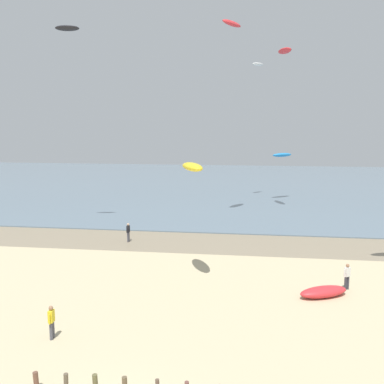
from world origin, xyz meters
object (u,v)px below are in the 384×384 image
object	(u,v)px
kite_aloft_6	(192,167)
kite_aloft_4	(282,155)
kite_aloft_5	(285,51)
kite_aloft_7	(258,64)
person_mid_beach	(52,321)
grounded_kite	(323,292)
person_by_waterline	(128,232)
kite_aloft_3	(67,28)
kite_aloft_0	(232,23)
person_nearest_camera	(347,276)

from	to	relation	value
kite_aloft_6	kite_aloft_4	bearing A→B (deg)	-35.87
kite_aloft_5	kite_aloft_7	bearing A→B (deg)	179.65
person_mid_beach	kite_aloft_6	world-z (taller)	kite_aloft_6
person_mid_beach	kite_aloft_4	size ratio (longest dim) A/B	0.53
grounded_kite	person_by_waterline	bearing A→B (deg)	-60.30
person_mid_beach	kite_aloft_3	size ratio (longest dim) A/B	0.76
person_mid_beach	kite_aloft_0	world-z (taller)	kite_aloft_0
person_mid_beach	kite_aloft_0	xyz separation A→B (m)	(7.38, 27.74, 19.77)
kite_aloft_6	person_mid_beach	bearing A→B (deg)	124.81
person_mid_beach	kite_aloft_7	size ratio (longest dim) A/B	0.80
person_nearest_camera	person_mid_beach	bearing A→B (deg)	-151.39
person_nearest_camera	kite_aloft_5	xyz separation A→B (m)	(-2.74, 23.10, 17.58)
kite_aloft_7	kite_aloft_5	bearing A→B (deg)	-123.44
kite_aloft_5	kite_aloft_7	world-z (taller)	kite_aloft_5
kite_aloft_7	kite_aloft_4	bearing A→B (deg)	-34.58
grounded_kite	kite_aloft_7	xyz separation A→B (m)	(-3.86, 33.22, 17.94)
person_by_waterline	kite_aloft_6	xyz separation A→B (m)	(7.01, -8.99, 6.83)
kite_aloft_3	kite_aloft_6	world-z (taller)	kite_aloft_3
kite_aloft_0	kite_aloft_7	bearing A→B (deg)	16.88
person_mid_beach	kite_aloft_5	distance (m)	38.56
kite_aloft_0	kite_aloft_4	world-z (taller)	kite_aloft_0
person_nearest_camera	kite_aloft_5	distance (m)	29.16
kite_aloft_5	kite_aloft_7	size ratio (longest dim) A/B	1.42
kite_aloft_4	kite_aloft_6	xyz separation A→B (m)	(-8.05, -32.62, 1.42)
grounded_kite	kite_aloft_5	distance (m)	30.54
person_by_waterline	kite_aloft_0	distance (m)	23.71
kite_aloft_3	person_nearest_camera	bearing A→B (deg)	-40.66
person_mid_beach	kite_aloft_7	bearing A→B (deg)	75.73
person_nearest_camera	kite_aloft_3	bearing A→B (deg)	150.88
kite_aloft_4	kite_aloft_5	size ratio (longest dim) A/B	1.06
person_mid_beach	kite_aloft_3	distance (m)	29.62
person_by_waterline	grounded_kite	world-z (taller)	person_by_waterline
kite_aloft_5	person_nearest_camera	bearing A→B (deg)	-11.40
grounded_kite	kite_aloft_3	bearing A→B (deg)	-59.11
kite_aloft_3	kite_aloft_7	bearing A→B (deg)	34.33
grounded_kite	kite_aloft_6	world-z (taller)	kite_aloft_6
kite_aloft_4	grounded_kite	bearing A→B (deg)	53.18
person_by_waterline	kite_aloft_6	bearing A→B (deg)	-52.05
person_mid_beach	person_by_waterline	world-z (taller)	same
kite_aloft_4	kite_aloft_5	bearing A→B (deg)	48.14
person_by_waterline	grounded_kite	size ratio (longest dim) A/B	0.53
person_by_waterline	grounded_kite	bearing A→B (deg)	-34.78
kite_aloft_3	kite_aloft_4	bearing A→B (deg)	30.77
person_nearest_camera	person_by_waterline	bearing A→B (deg)	151.50
person_by_waterline	kite_aloft_5	xyz separation A→B (m)	(14.28, 13.86, 17.58)
kite_aloft_3	kite_aloft_5	distance (m)	23.15
person_nearest_camera	kite_aloft_4	world-z (taller)	kite_aloft_4
kite_aloft_6	kite_aloft_5	bearing A→B (deg)	-39.66
person_nearest_camera	kite_aloft_4	bearing A→B (deg)	93.41
person_mid_beach	grounded_kite	size ratio (longest dim) A/B	0.53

